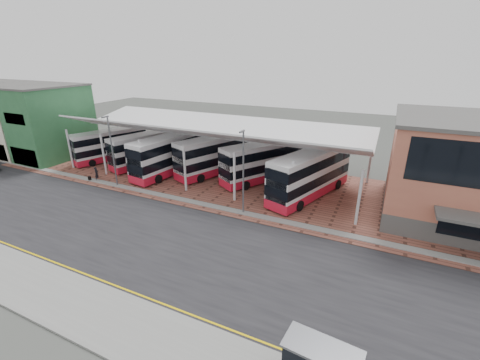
{
  "coord_description": "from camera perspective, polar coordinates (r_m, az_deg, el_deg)",
  "views": [
    {
      "loc": [
        13.43,
        -18.61,
        14.19
      ],
      "look_at": [
        0.9,
        7.92,
        2.64
      ],
      "focal_mm": 24.0,
      "sensor_mm": 36.0,
      "label": 1
    }
  ],
  "objects": [
    {
      "name": "bus_2",
      "position": [
        41.37,
        -12.1,
        4.52
      ],
      "size": [
        4.29,
        11.96,
        4.82
      ],
      "rotation": [
        0.0,
        0.0,
        -0.14
      ],
      "color": "silver",
      "rests_on": "forecourt"
    },
    {
      "name": "bus_3",
      "position": [
        40.38,
        -4.03,
        4.45
      ],
      "size": [
        6.79,
        11.55,
        4.71
      ],
      "rotation": [
        0.0,
        0.0,
        -0.39
      ],
      "color": "silver",
      "rests_on": "forecourt"
    },
    {
      "name": "road",
      "position": [
        26.29,
        -10.34,
        -11.55
      ],
      "size": [
        120.0,
        14.0,
        0.02
      ],
      "primitive_type": "cube",
      "color": "black",
      "rests_on": "ground"
    },
    {
      "name": "lamp_east",
      "position": [
        29.09,
        0.57,
        1.74
      ],
      "size": [
        0.16,
        0.9,
        8.07
      ],
      "color": "#595A5F",
      "rests_on": "ground"
    },
    {
      "name": "pedestrian",
      "position": [
        41.83,
        -24.12,
        1.01
      ],
      "size": [
        0.59,
        0.71,
        1.67
      ],
      "primitive_type": "imported",
      "rotation": [
        0.0,
        0.0,
        1.94
      ],
      "color": "black",
      "rests_on": "forecourt"
    },
    {
      "name": "bus_5",
      "position": [
        34.29,
        12.4,
        0.99
      ],
      "size": [
        6.34,
        12.06,
        4.87
      ],
      "rotation": [
        0.0,
        0.0,
        -0.32
      ],
      "color": "silver",
      "rests_on": "forecourt"
    },
    {
      "name": "canopy",
      "position": [
        38.82,
        -5.5,
        8.9
      ],
      "size": [
        37.0,
        11.63,
        7.07
      ],
      "color": "silver",
      "rests_on": "ground"
    },
    {
      "name": "shop_cream",
      "position": [
        58.74,
        -34.09,
        8.97
      ],
      "size": [
        6.4,
        10.2,
        10.22
      ],
      "color": "beige",
      "rests_on": "ground"
    },
    {
      "name": "bus_4",
      "position": [
        38.0,
        4.31,
        3.24
      ],
      "size": [
        7.85,
        10.87,
        4.58
      ],
      "rotation": [
        0.0,
        0.0,
        -0.53
      ],
      "color": "silver",
      "rests_on": "forecourt"
    },
    {
      "name": "shop_green",
      "position": [
        53.32,
        -30.37,
        8.79
      ],
      "size": [
        6.4,
        10.2,
        10.22
      ],
      "color": "#306A3D",
      "rests_on": "ground"
    },
    {
      "name": "ground",
      "position": [
        26.98,
        -9.11,
        -10.55
      ],
      "size": [
        140.0,
        140.0,
        0.0
      ],
      "primitive_type": "plane",
      "color": "#3F423D"
    },
    {
      "name": "suitcase",
      "position": [
        42.32,
        -25.17,
        0.25
      ],
      "size": [
        0.32,
        0.23,
        0.54
      ],
      "primitive_type": "cube",
      "color": "black",
      "rests_on": "forecourt"
    },
    {
      "name": "forecourt",
      "position": [
        36.47,
        4.97,
        -1.45
      ],
      "size": [
        72.0,
        16.0,
        0.06
      ],
      "primitive_type": "cube",
      "color": "brown",
      "rests_on": "ground"
    },
    {
      "name": "sidewalk",
      "position": [
        21.72,
        -23.39,
        -21.2
      ],
      "size": [
        120.0,
        4.0,
        0.14
      ],
      "primitive_type": "cube",
      "color": "slate",
      "rests_on": "ground"
    },
    {
      "name": "bus_0",
      "position": [
        49.27,
        -22.1,
        5.76
      ],
      "size": [
        5.7,
        10.44,
        4.22
      ],
      "rotation": [
        0.0,
        0.0,
        -0.35
      ],
      "color": "silver",
      "rests_on": "forecourt"
    },
    {
      "name": "north_kerb",
      "position": [
        31.54,
        -2.83,
        -5.13
      ],
      "size": [
        120.0,
        0.8,
        0.14
      ],
      "primitive_type": "cube",
      "color": "slate",
      "rests_on": "ground"
    },
    {
      "name": "yellow_line_near",
      "position": [
        22.71,
        -19.5,
        -18.58
      ],
      "size": [
        120.0,
        0.12,
        0.01
      ],
      "primitive_type": "cube",
      "color": "#F7C900",
      "rests_on": "road"
    },
    {
      "name": "lamp_west",
      "position": [
        38.31,
        -21.81,
        5.06
      ],
      "size": [
        0.16,
        0.9,
        8.07
      ],
      "color": "#595A5F",
      "rests_on": "ground"
    },
    {
      "name": "bus_1",
      "position": [
        45.25,
        -16.05,
        5.29
      ],
      "size": [
        5.41,
        10.77,
        4.34
      ],
      "rotation": [
        0.0,
        0.0,
        -0.3
      ],
      "color": "silver",
      "rests_on": "forecourt"
    },
    {
      "name": "yellow_line_far",
      "position": [
        22.86,
        -18.96,
        -18.19
      ],
      "size": [
        120.0,
        0.12,
        0.01
      ],
      "primitive_type": "cube",
      "color": "#F7C900",
      "rests_on": "road"
    }
  ]
}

